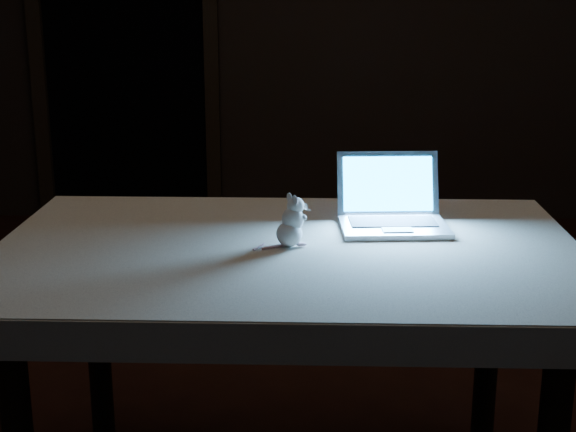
# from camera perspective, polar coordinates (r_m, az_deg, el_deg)

# --- Properties ---
(doorway) EXTENTS (1.06, 0.36, 2.13)m
(doorway) POSITION_cam_1_polar(r_m,az_deg,el_deg) (4.84, -11.17, 12.23)
(doorway) COLOR black
(doorway) RESTS_ON back_wall
(table) EXTENTS (1.33, 0.87, 0.71)m
(table) POSITION_cam_1_polar(r_m,az_deg,el_deg) (2.13, -0.02, -11.34)
(table) COLOR black
(table) RESTS_ON floor
(tablecloth) EXTENTS (1.52, 1.11, 0.08)m
(tablecloth) POSITION_cam_1_polar(r_m,az_deg,el_deg) (2.06, 1.26, -2.72)
(tablecloth) COLOR beige
(tablecloth) RESTS_ON table
(laptop) EXTENTS (0.28, 0.25, 0.18)m
(laptop) POSITION_cam_1_polar(r_m,az_deg,el_deg) (2.12, 7.33, 1.44)
(laptop) COLOR #B9B9BE
(laptop) RESTS_ON tablecloth
(plush_mouse) EXTENTS (0.10, 0.10, 0.13)m
(plush_mouse) POSITION_cam_1_polar(r_m,az_deg,el_deg) (1.98, 0.09, -0.33)
(plush_mouse) COLOR silver
(plush_mouse) RESTS_ON tablecloth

